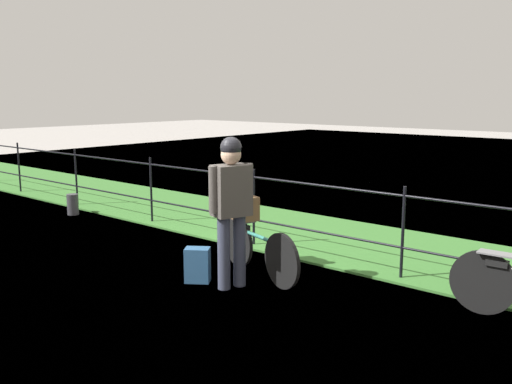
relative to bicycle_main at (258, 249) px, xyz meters
name	(u,v)px	position (x,y,z in m)	size (l,w,h in m)	color
ground_plane	(149,279)	(-0.89, -0.92, -0.33)	(60.00, 60.00, 0.00)	#9E9993
grass_strip	(296,232)	(-0.89, 1.98, -0.32)	(27.00, 2.40, 0.03)	#38702D
harbor_water	(459,181)	(-0.89, 8.94, -0.33)	(30.00, 30.00, 0.00)	#60849E
iron_fence	(254,202)	(-0.89, 0.97, 0.31)	(18.04, 0.04, 1.10)	black
bicycle_main	(258,249)	(0.00, 0.00, 0.00)	(1.52, 0.52, 0.63)	black
wooden_crate	(243,207)	(-0.32, 0.10, 0.44)	(0.39, 0.24, 0.29)	brown
terrier_dog	(244,190)	(-0.30, 0.10, 0.66)	(0.32, 0.22, 0.18)	tan
cyclist_person	(231,199)	(0.02, -0.48, 0.67)	(0.37, 0.52, 1.68)	#383D51
backpack_on_paving	(198,265)	(-0.40, -0.60, -0.13)	(0.28, 0.18, 0.40)	#28517A
mooring_bollard	(73,204)	(-4.74, 0.47, -0.15)	(0.20, 0.20, 0.37)	#38383D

